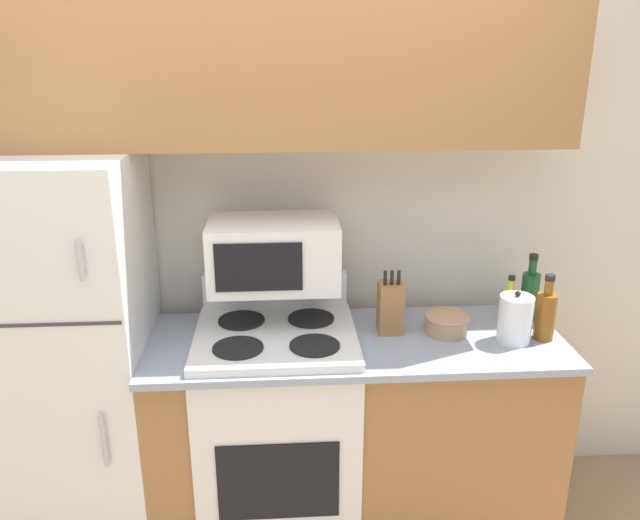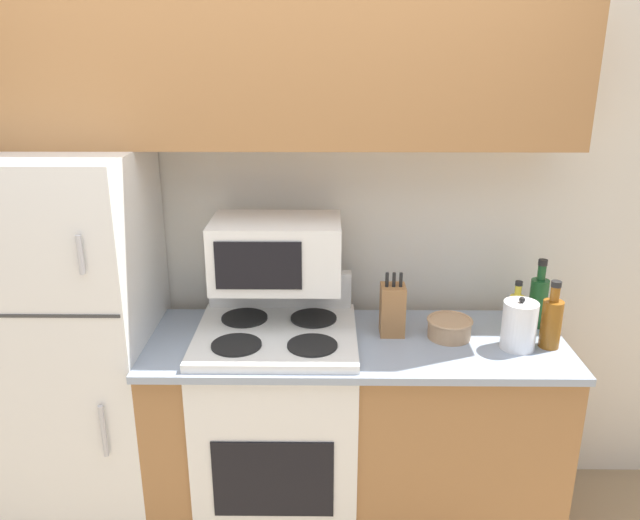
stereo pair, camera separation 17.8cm
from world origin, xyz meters
TOP-DOWN VIEW (x-y plane):
  - wall_back at (0.00, 0.68)m, footprint 8.00×0.05m
  - lower_cabinets at (0.33, 0.29)m, footprint 1.71×0.62m
  - refrigerator at (-0.85, 0.32)m, footprint 0.66×0.67m
  - upper_cabinets at (0.00, 0.48)m, footprint 2.37×0.36m
  - stove at (0.00, 0.28)m, footprint 0.66×0.60m
  - microwave at (-0.01, 0.39)m, footprint 0.53×0.34m
  - knife_block at (0.48, 0.33)m, footprint 0.10×0.10m
  - bowl at (0.71, 0.30)m, footprint 0.19×0.19m
  - bottle_cooking_spray at (1.00, 0.38)m, footprint 0.06×0.06m
  - bottle_whiskey at (1.10, 0.22)m, footprint 0.08×0.08m
  - bottle_wine_green at (1.11, 0.42)m, footprint 0.08×0.08m
  - kettle at (0.97, 0.21)m, footprint 0.14×0.14m

SIDE VIEW (x-z plane):
  - lower_cabinets at x=0.33m, z-range 0.00..0.92m
  - stove at x=0.00m, z-range -0.06..1.05m
  - refrigerator at x=-0.85m, z-range 0.00..1.68m
  - bowl at x=0.71m, z-range 0.92..1.01m
  - bottle_cooking_spray at x=1.00m, z-range 0.90..1.12m
  - kettle at x=0.97m, z-range 0.91..1.13m
  - knife_block at x=0.48m, z-range 0.89..1.17m
  - bottle_whiskey at x=1.10m, z-range 0.89..1.17m
  - bottle_wine_green at x=1.11m, z-range 0.89..1.19m
  - microwave at x=-0.01m, z-range 1.12..1.40m
  - wall_back at x=0.00m, z-range 0.00..2.55m
  - upper_cabinets at x=0.00m, z-range 1.68..2.30m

